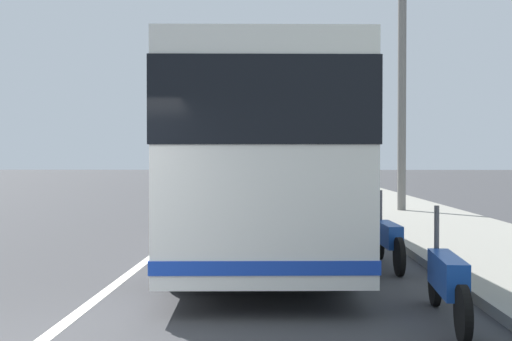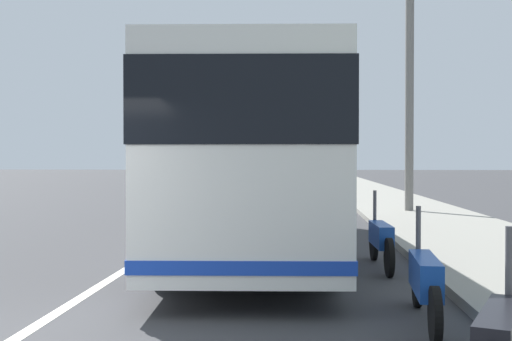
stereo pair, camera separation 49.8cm
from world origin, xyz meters
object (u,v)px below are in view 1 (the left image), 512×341
object	(u,v)px
coach_bus	(257,154)
motorcycle_nearest_curb	(388,239)
car_side_street	(282,177)
utility_pole	(402,83)
motorcycle_mid_row	(447,280)
car_far_distant	(271,172)
car_behind_bus	(206,179)

from	to	relation	value
coach_bus	motorcycle_nearest_curb	bearing A→B (deg)	-134.85
car_side_street	utility_pole	size ratio (longest dim) A/B	0.50
coach_bus	car_side_street	world-z (taller)	coach_bus
coach_bus	motorcycle_nearest_curb	distance (m)	3.37
coach_bus	motorcycle_mid_row	distance (m)	6.26
coach_bus	car_side_street	bearing A→B (deg)	-4.29
motorcycle_mid_row	motorcycle_nearest_curb	world-z (taller)	motorcycle_nearest_curb
coach_bus	car_far_distant	world-z (taller)	coach_bus
car_side_street	utility_pole	bearing A→B (deg)	-165.61
coach_bus	utility_pole	xyz separation A→B (m)	(8.36, -4.47, 2.41)
motorcycle_mid_row	car_far_distant	bearing A→B (deg)	7.27
coach_bus	motorcycle_nearest_curb	size ratio (longest dim) A/B	5.20
car_behind_bus	car_far_distant	world-z (taller)	car_behind_bus
motorcycle_mid_row	car_far_distant	distance (m)	48.33
motorcycle_nearest_curb	car_far_distant	xyz separation A→B (m)	(44.66, 2.48, 0.23)
coach_bus	car_far_distant	distance (m)	42.64
coach_bus	car_behind_bus	distance (m)	23.12
car_behind_bus	utility_pole	xyz separation A→B (m)	(-14.45, -8.07, 3.59)
car_far_distant	motorcycle_nearest_curb	bearing A→B (deg)	-175.24
car_side_street	car_behind_bus	bearing A→B (deg)	123.59
motorcycle_mid_row	car_behind_bus	world-z (taller)	car_behind_bus
motorcycle_mid_row	car_behind_bus	xyz separation A→B (m)	(28.45, 5.88, 0.25)
motorcycle_mid_row	car_side_street	world-z (taller)	car_side_street
motorcycle_nearest_curb	car_side_street	xyz separation A→B (m)	(27.48, 1.60, 0.29)
utility_pole	car_far_distant	bearing A→B (deg)	7.79
coach_bus	car_behind_bus	bearing A→B (deg)	6.15
motorcycle_nearest_curb	car_behind_bus	world-z (taller)	car_behind_bus
car_behind_bus	utility_pole	size ratio (longest dim) A/B	0.46
car_behind_bus	car_far_distant	bearing A→B (deg)	168.02
utility_pole	car_side_street	bearing A→B (deg)	12.58
coach_bus	motorcycle_mid_row	size ratio (longest dim) A/B	5.29
motorcycle_nearest_curb	car_side_street	world-z (taller)	car_side_street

